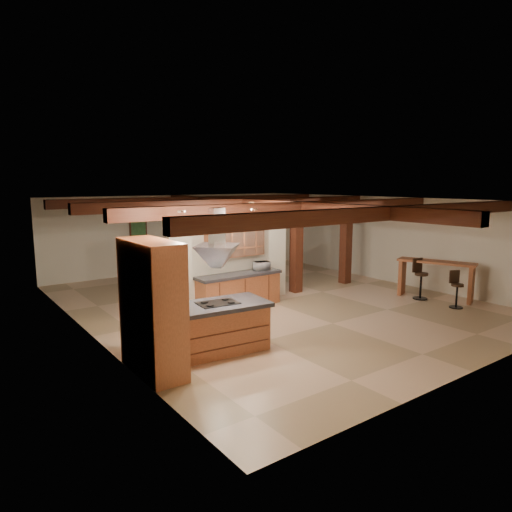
{
  "coord_description": "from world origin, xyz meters",
  "views": [
    {
      "loc": [
        -7.78,
        -10.0,
        3.4
      ],
      "look_at": [
        -0.14,
        0.5,
        1.28
      ],
      "focal_mm": 32.0,
      "sensor_mm": 36.0,
      "label": 1
    }
  ],
  "objects_px": {
    "dining_table": "(235,278)",
    "bar_counter": "(436,273)",
    "kitchen_island": "(218,327)",
    "sofa": "(238,258)"
  },
  "relations": [
    {
      "from": "kitchen_island",
      "to": "bar_counter",
      "type": "bearing_deg",
      "value": -1.15
    },
    {
      "from": "dining_table",
      "to": "bar_counter",
      "type": "distance_m",
      "value": 6.19
    },
    {
      "from": "kitchen_island",
      "to": "sofa",
      "type": "relative_size",
      "value": 0.99
    },
    {
      "from": "bar_counter",
      "to": "sofa",
      "type": "bearing_deg",
      "value": 101.84
    },
    {
      "from": "kitchen_island",
      "to": "bar_counter",
      "type": "relative_size",
      "value": 0.97
    },
    {
      "from": "kitchen_island",
      "to": "bar_counter",
      "type": "xyz_separation_m",
      "value": [
        7.34,
        -0.15,
        0.25
      ]
    },
    {
      "from": "kitchen_island",
      "to": "sofa",
      "type": "distance_m",
      "value": 9.62
    },
    {
      "from": "dining_table",
      "to": "sofa",
      "type": "bearing_deg",
      "value": 78.17
    },
    {
      "from": "kitchen_island",
      "to": "bar_counter",
      "type": "distance_m",
      "value": 7.35
    },
    {
      "from": "dining_table",
      "to": "kitchen_island",
      "type": "bearing_deg",
      "value": -103.08
    }
  ]
}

